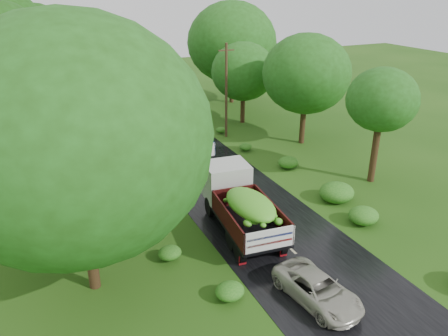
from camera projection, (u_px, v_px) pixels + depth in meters
ground at (340, 295)px, 17.86m from camera, size 120.00×120.00×0.00m
road at (276, 235)px, 22.02m from camera, size 6.50×80.00×0.02m
road_lines at (266, 226)px, 22.85m from camera, size 0.12×69.60×0.00m
truck_near at (239, 201)px, 22.07m from camera, size 3.04×6.92×2.82m
truck_far at (178, 137)px, 31.60m from camera, size 2.92×6.35×2.57m
car at (318, 289)px, 17.31m from camera, size 2.32×4.19×1.11m
utility_pole at (226, 90)px, 34.58m from camera, size 1.32×0.21×7.53m
trees_left at (27, 69)px, 27.38m from camera, size 7.72×35.93×9.63m
trees_right at (265, 62)px, 37.41m from camera, size 6.04×25.29×8.06m
shrubs at (207, 166)px, 29.39m from camera, size 11.90×44.00×0.70m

